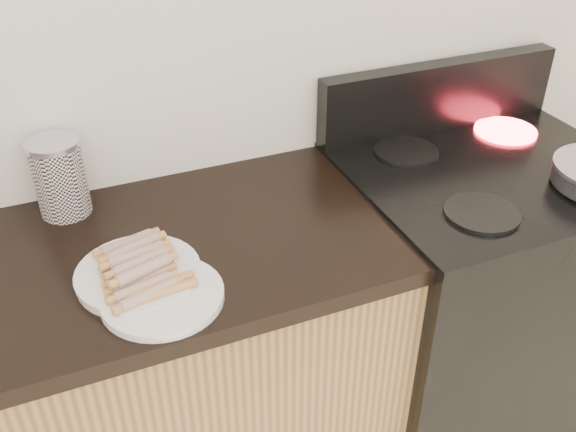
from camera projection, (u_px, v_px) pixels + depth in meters
name	position (u px, v px, depth m)	size (l,w,h in m)	color
wall_back	(163.00, 24.00, 1.50)	(4.00, 0.04, 2.60)	silver
stove	(468.00, 299.00, 1.96)	(0.76, 0.65, 0.91)	black
stove_panel	(439.00, 95.00, 1.88)	(0.76, 0.06, 0.20)	black
burner_near_left	(482.00, 213.00, 1.52)	(0.18, 0.18, 0.01)	black
burner_far_left	(406.00, 151.00, 1.78)	(0.18, 0.18, 0.01)	black
burner_far_right	(505.00, 131.00, 1.89)	(0.18, 0.18, 0.01)	#FF1E2D
main_plate	(139.00, 275.00, 1.34)	(0.26, 0.26, 0.02)	white
side_plate	(162.00, 296.00, 1.28)	(0.25, 0.25, 0.02)	silver
hotdog_pile	(137.00, 265.00, 1.32)	(0.12, 0.24, 0.05)	maroon
plain_sausages	(161.00, 289.00, 1.27)	(0.13, 0.06, 0.02)	#DF995A
canister	(60.00, 177.00, 1.51)	(0.12, 0.12, 0.19)	white
mug	(66.00, 191.00, 1.53)	(0.09, 0.09, 0.11)	white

